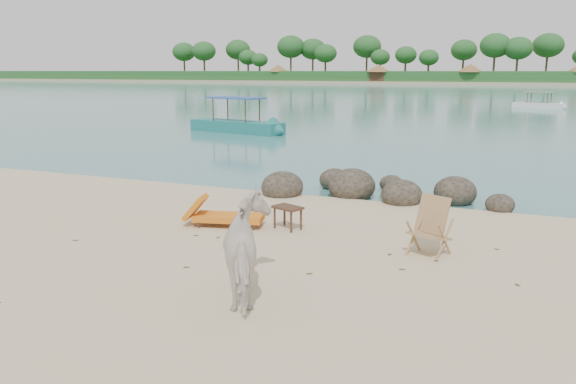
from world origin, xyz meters
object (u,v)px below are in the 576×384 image
object	(u,v)px
cow	(251,251)
boat_near	(236,103)
side_table	(288,219)
lounge_chair	(229,215)
boulders	(369,190)
deck_chair	(429,229)

from	to	relation	value
cow	boat_near	bearing A→B (deg)	-93.09
side_table	lounge_chair	world-z (taller)	lounge_chair
boulders	lounge_chair	distance (m)	4.47
side_table	boat_near	xyz separation A→B (m)	(-9.93, 16.80, 1.29)
boulders	boat_near	distance (m)	16.93
lounge_chair	cow	bearing A→B (deg)	-70.54
boat_near	cow	bearing A→B (deg)	-49.67
deck_chair	boat_near	size ratio (longest dim) A/B	0.16
deck_chair	side_table	bearing A→B (deg)	-165.90
lounge_chair	deck_chair	xyz separation A→B (m)	(4.18, -0.32, 0.24)
boulders	side_table	distance (m)	3.83
cow	side_table	xyz separation A→B (m)	(-0.87, 3.48, -0.49)
boat_near	side_table	bearing A→B (deg)	-47.11
boat_near	deck_chair	bearing A→B (deg)	-41.15
side_table	cow	bearing A→B (deg)	-53.42
side_table	boat_near	world-z (taller)	boat_near
boulders	side_table	size ratio (longest dim) A/B	10.58
boulders	side_table	world-z (taller)	boulders
boat_near	boulders	bearing A→B (deg)	-38.35
cow	boat_near	world-z (taller)	boat_near
cow	side_table	distance (m)	3.62
cow	lounge_chair	distance (m)	3.90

